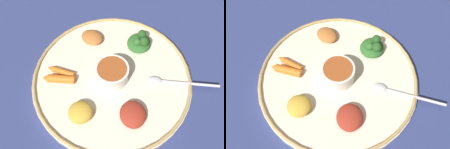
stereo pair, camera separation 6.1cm
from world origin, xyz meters
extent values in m
plane|color=navy|center=(0.00, 0.00, 0.00)|extent=(2.40, 2.40, 0.00)
cylinder|color=beige|center=(0.00, 0.00, 0.01)|extent=(0.40, 0.40, 0.02)
torus|color=tan|center=(0.00, 0.00, 0.02)|extent=(0.39, 0.39, 0.01)
cylinder|color=silver|center=(0.00, 0.00, 0.04)|extent=(0.08, 0.08, 0.04)
cylinder|color=#99471E|center=(0.00, 0.00, 0.06)|extent=(0.07, 0.07, 0.01)
ellipsoid|color=silver|center=(-0.01, -0.11, 0.02)|extent=(0.03, 0.04, 0.01)
cylinder|color=silver|center=(-0.01, -0.19, 0.02)|extent=(0.01, 0.14, 0.01)
ellipsoid|color=#2D6628|center=(0.10, -0.07, 0.03)|extent=(0.08, 0.08, 0.02)
sphere|color=#23511E|center=(0.09, -0.08, 0.05)|extent=(0.03, 0.03, 0.03)
sphere|color=#23511E|center=(0.12, -0.07, 0.05)|extent=(0.02, 0.02, 0.02)
sphere|color=#2D6628|center=(0.09, -0.06, 0.05)|extent=(0.02, 0.02, 0.02)
cylinder|color=orange|center=(0.01, 0.12, 0.02)|extent=(0.03, 0.06, 0.01)
cone|color=orange|center=(0.02, 0.16, 0.02)|extent=(0.02, 0.02, 0.01)
cylinder|color=orange|center=(-0.02, 0.12, 0.03)|extent=(0.02, 0.06, 0.02)
cone|color=orange|center=(-0.01, 0.16, 0.03)|extent=(0.02, 0.02, 0.02)
ellipsoid|color=maroon|center=(-0.10, -0.05, 0.03)|extent=(0.08, 0.07, 0.03)
ellipsoid|color=gold|center=(-0.10, 0.07, 0.03)|extent=(0.08, 0.08, 0.03)
ellipsoid|color=#B2662D|center=(0.12, 0.06, 0.03)|extent=(0.07, 0.08, 0.02)
camera|label=1|loc=(-0.32, -0.01, 0.55)|focal=40.31mm
camera|label=2|loc=(-0.31, -0.08, 0.55)|focal=40.31mm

